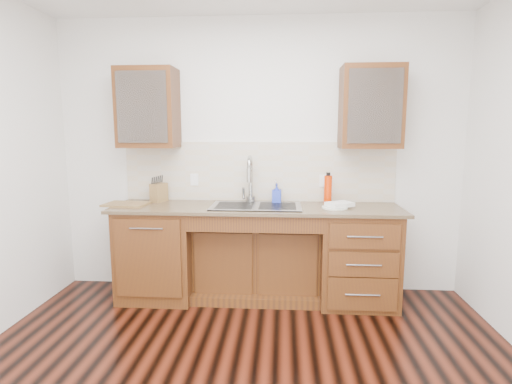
# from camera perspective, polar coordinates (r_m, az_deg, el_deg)

# --- Properties ---
(wall_back) EXTENTS (4.00, 0.10, 2.70)m
(wall_back) POSITION_cam_1_polar(r_m,az_deg,el_deg) (4.06, 0.39, 5.06)
(wall_back) COLOR silver
(wall_back) RESTS_ON ground
(wall_front) EXTENTS (4.00, 0.10, 2.70)m
(wall_front) POSITION_cam_1_polar(r_m,az_deg,el_deg) (0.57, -24.27, -19.71)
(wall_front) COLOR silver
(wall_front) RESTS_ON ground
(base_cabinet_left) EXTENTS (0.70, 0.62, 0.88)m
(base_cabinet_left) POSITION_cam_1_polar(r_m,az_deg,el_deg) (4.05, -13.65, -8.34)
(base_cabinet_left) COLOR #593014
(base_cabinet_left) RESTS_ON ground
(base_cabinet_center) EXTENTS (1.20, 0.44, 0.70)m
(base_cabinet_center) POSITION_cam_1_polar(r_m,az_deg,el_deg) (3.98, 0.13, -9.71)
(base_cabinet_center) COLOR #593014
(base_cabinet_center) RESTS_ON ground
(base_cabinet_right) EXTENTS (0.70, 0.62, 0.88)m
(base_cabinet_right) POSITION_cam_1_polar(r_m,az_deg,el_deg) (3.93, 14.19, -8.89)
(base_cabinet_right) COLOR #593014
(base_cabinet_right) RESTS_ON ground
(countertop) EXTENTS (2.70, 0.65, 0.03)m
(countertop) POSITION_cam_1_polar(r_m,az_deg,el_deg) (3.74, 0.03, -2.29)
(countertop) COLOR #84705B
(countertop) RESTS_ON base_cabinet_left
(backsplash) EXTENTS (2.70, 0.02, 0.59)m
(backsplash) POSITION_cam_1_polar(r_m,az_deg,el_deg) (4.01, 0.34, 2.93)
(backsplash) COLOR beige
(backsplash) RESTS_ON wall_back
(sink) EXTENTS (0.84, 0.46, 0.19)m
(sink) POSITION_cam_1_polar(r_m,az_deg,el_deg) (3.74, 0.01, -3.38)
(sink) COLOR #9E9EA5
(sink) RESTS_ON countertop
(faucet) EXTENTS (0.04, 0.04, 0.40)m
(faucet) POSITION_cam_1_polar(r_m,az_deg,el_deg) (3.93, -0.78, 1.41)
(faucet) COLOR #999993
(faucet) RESTS_ON countertop
(filter_tap) EXTENTS (0.02, 0.02, 0.24)m
(filter_tap) POSITION_cam_1_polar(r_m,az_deg,el_deg) (3.93, 2.87, 0.24)
(filter_tap) COLOR #999993
(filter_tap) RESTS_ON countertop
(upper_cabinet_left) EXTENTS (0.55, 0.34, 0.75)m
(upper_cabinet_left) POSITION_cam_1_polar(r_m,az_deg,el_deg) (4.04, -15.15, 11.48)
(upper_cabinet_left) COLOR #593014
(upper_cabinet_left) RESTS_ON wall_back
(upper_cabinet_right) EXTENTS (0.55, 0.34, 0.75)m
(upper_cabinet_right) POSITION_cam_1_polar(r_m,az_deg,el_deg) (3.91, 16.07, 11.55)
(upper_cabinet_right) COLOR #593014
(upper_cabinet_right) RESTS_ON wall_back
(outlet_left) EXTENTS (0.08, 0.01, 0.12)m
(outlet_left) POSITION_cam_1_polar(r_m,az_deg,el_deg) (4.10, -8.79, 1.76)
(outlet_left) COLOR white
(outlet_left) RESTS_ON backsplash
(outlet_right) EXTENTS (0.08, 0.01, 0.12)m
(outlet_right) POSITION_cam_1_polar(r_m,az_deg,el_deg) (4.02, 9.62, 1.60)
(outlet_right) COLOR white
(outlet_right) RESTS_ON backsplash
(soap_bottle) EXTENTS (0.09, 0.09, 0.19)m
(soap_bottle) POSITION_cam_1_polar(r_m,az_deg,el_deg) (3.89, 2.97, -0.21)
(soap_bottle) COLOR #263BBF
(soap_bottle) RESTS_ON countertop
(water_bottle) EXTENTS (0.10, 0.10, 0.28)m
(water_bottle) POSITION_cam_1_polar(r_m,az_deg,el_deg) (3.89, 10.23, 0.29)
(water_bottle) COLOR red
(water_bottle) RESTS_ON countertop
(plate) EXTENTS (0.25, 0.25, 0.01)m
(plate) POSITION_cam_1_polar(r_m,az_deg,el_deg) (3.73, 11.19, -2.17)
(plate) COLOR silver
(plate) RESTS_ON countertop
(dish_towel) EXTENTS (0.28, 0.26, 0.04)m
(dish_towel) POSITION_cam_1_polar(r_m,az_deg,el_deg) (3.75, 11.85, -1.72)
(dish_towel) COLOR silver
(dish_towel) RESTS_ON plate
(knife_block) EXTENTS (0.16, 0.19, 0.18)m
(knife_block) POSITION_cam_1_polar(r_m,az_deg,el_deg) (4.09, -13.71, -0.07)
(knife_block) COLOR #996C4A
(knife_block) RESTS_ON countertop
(cutting_board) EXTENTS (0.42, 0.31, 0.02)m
(cutting_board) POSITION_cam_1_polar(r_m,az_deg,el_deg) (4.00, -18.08, -1.67)
(cutting_board) COLOR olive
(cutting_board) RESTS_ON countertop
(cup_left_a) EXTENTS (0.15, 0.15, 0.09)m
(cup_left_a) POSITION_cam_1_polar(r_m,az_deg,el_deg) (4.07, -16.27, 10.66)
(cup_left_a) COLOR white
(cup_left_a) RESTS_ON upper_cabinet_left
(cup_left_b) EXTENTS (0.12, 0.12, 0.10)m
(cup_left_b) POSITION_cam_1_polar(r_m,az_deg,el_deg) (4.00, -13.23, 10.89)
(cup_left_b) COLOR silver
(cup_left_b) RESTS_ON upper_cabinet_left
(cup_right_a) EXTENTS (0.16, 0.16, 0.10)m
(cup_right_a) POSITION_cam_1_polar(r_m,az_deg,el_deg) (3.88, 13.69, 10.95)
(cup_right_a) COLOR white
(cup_right_a) RESTS_ON upper_cabinet_right
(cup_right_b) EXTENTS (0.10, 0.10, 0.08)m
(cup_right_b) POSITION_cam_1_polar(r_m,az_deg,el_deg) (3.92, 17.37, 10.62)
(cup_right_b) COLOR white
(cup_right_b) RESTS_ON upper_cabinet_right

